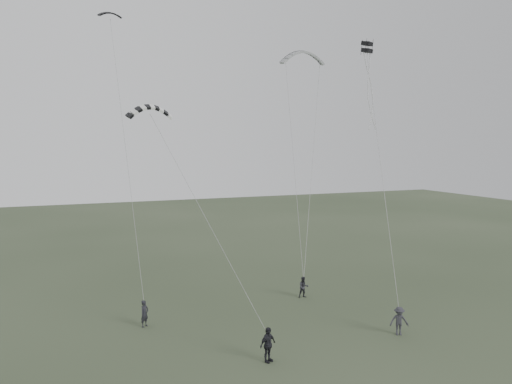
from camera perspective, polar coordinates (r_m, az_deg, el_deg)
name	(u,v)px	position (r m, az deg, el deg)	size (l,w,h in m)	color
ground	(276,339)	(28.69, 2.26, -16.45)	(140.00, 140.00, 0.00)	#313D27
flyer_left	(145,314)	(30.88, -12.62, -13.40)	(0.57, 0.38, 1.57)	black
flyer_right	(304,287)	(35.68, 5.46, -10.77)	(0.72, 0.56, 1.48)	#27282D
flyer_center	(268,345)	(25.69, 1.36, -17.04)	(1.03, 0.43, 1.75)	black
flyer_far	(399,321)	(30.05, 16.04, -13.97)	(1.05, 0.60, 1.62)	#2C2C32
kite_dark_small	(110,13)	(39.10, -16.35, 19.04)	(1.63, 0.49, 0.53)	black
kite_pale_large	(303,52)	(42.62, 5.39, 15.63)	(3.69, 0.83, 1.54)	#989A9C
kite_striped	(150,107)	(29.70, -12.03, 9.49)	(2.58, 0.65, 1.05)	black
kite_box	(367,47)	(34.59, 12.57, 15.86)	(0.57, 0.57, 0.69)	black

